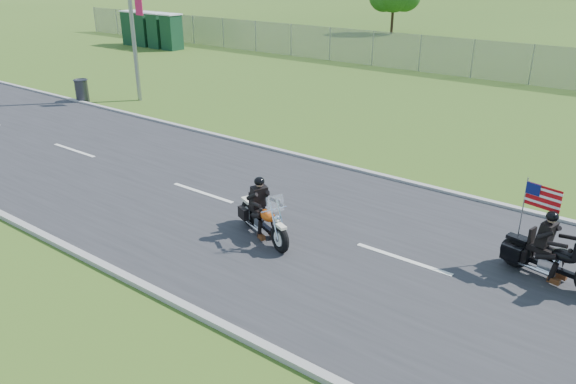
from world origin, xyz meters
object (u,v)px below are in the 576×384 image
Objects in this scene: motorcycle_lead at (263,220)px; porta_toilet_b at (158,31)px; porta_toilet_d at (132,28)px; trash_can at (82,91)px; porta_toilet_c at (145,30)px; motorcycle_follow at (553,259)px; porta_toilet_a at (172,33)px.

porta_toilet_b is at bearing 166.34° from motorcycle_lead.
porta_toilet_d is 17.75m from trash_can.
trash_can is (-14.77, 5.29, 0.02)m from motorcycle_lead.
porta_toilet_c is 31.42m from motorcycle_lead.
trash_can is (10.99, -12.70, -0.67)m from porta_toilet_c.
porta_toilet_b reaches higher than motorcycle_follow.
trash_can is at bearing -49.14° from porta_toilet_c.
porta_toilet_c is (-1.40, 0.00, 0.00)m from porta_toilet_b.
porta_toilet_a is 1.00× the size of porta_toilet_b.
porta_toilet_c is 2.38× the size of trash_can.
porta_toilet_b is 1.00× the size of porta_toilet_c.
porta_toilet_b is at bearing 180.00° from porta_toilet_a.
trash_can is at bearing -52.95° from porta_toilet_b.
porta_toilet_b is 1.00× the size of porta_toilet_d.
porta_toilet_c reaches higher than motorcycle_lead.
trash_can is at bearing -177.45° from motorcycle_follow.
porta_toilet_a reaches higher than trash_can.
motorcycle_lead is at bearing -19.69° from trash_can.
porta_toilet_b is at bearing 163.69° from motorcycle_follow.
motorcycle_lead is 6.07m from motorcycle_follow.
porta_toilet_a and porta_toilet_b have the same top height.
trash_can is at bearing -45.72° from porta_toilet_d.
porta_toilet_b reaches higher than trash_can.
porta_toilet_d is at bearing 134.28° from trash_can.
porta_toilet_d reaches higher than trash_can.
porta_toilet_d is at bearing 180.00° from porta_toilet_a.
porta_toilet_d is (-1.40, 0.00, 0.00)m from porta_toilet_c.
motorcycle_lead is (22.96, -17.99, -0.68)m from porta_toilet_a.
porta_toilet_a and porta_toilet_d have the same top height.
porta_toilet_b reaches higher than motorcycle_lead.
porta_toilet_a is 1.05× the size of motorcycle_follow.
porta_toilet_a is at bearing 122.80° from trash_can.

